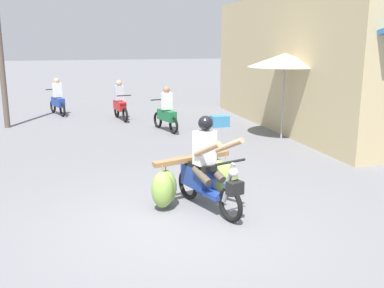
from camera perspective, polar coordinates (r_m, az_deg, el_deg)
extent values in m
plane|color=slate|center=(6.88, -1.58, -10.34)|extent=(120.00, 120.00, 0.00)
torus|color=black|center=(6.89, 5.00, -7.85)|extent=(0.25, 0.56, 0.56)
torus|color=black|center=(7.80, -0.52, -5.22)|extent=(0.25, 0.56, 0.56)
cube|color=navy|center=(7.24, 2.53, -6.38)|extent=(0.40, 0.61, 0.08)
cube|color=navy|center=(7.50, 0.74, -4.24)|extent=(0.47, 0.70, 0.36)
cube|color=black|center=(7.37, 1.09, -2.76)|extent=(0.44, 0.65, 0.10)
cylinder|color=gray|center=(6.82, 4.74, -5.03)|extent=(0.16, 0.29, 0.69)
cylinder|color=black|center=(6.69, 5.01, -2.35)|extent=(0.54, 0.21, 0.04)
sphere|color=silver|center=(6.67, 5.42, -3.66)|extent=(0.14, 0.14, 0.14)
cube|color=black|center=(6.71, 5.59, -5.71)|extent=(0.28, 0.23, 0.20)
cube|color=navy|center=(6.79, 5.05, -5.48)|extent=(0.18, 0.30, 0.04)
cube|color=olive|center=(7.54, 0.10, -1.92)|extent=(1.45, 0.57, 0.08)
cube|color=olive|center=(7.69, -0.65, -1.84)|extent=(1.31, 0.50, 0.06)
ellipsoid|color=#82A544|center=(7.41, -3.41, -5.67)|extent=(0.47, 0.45, 0.60)
cylinder|color=#998459|center=(7.30, -3.45, -3.04)|extent=(0.02, 0.02, 0.17)
ellipsoid|color=#86AA49|center=(7.96, 4.32, -4.36)|extent=(0.54, 0.50, 0.58)
cylinder|color=#998459|center=(7.86, 4.37, -1.92)|extent=(0.02, 0.02, 0.18)
ellipsoid|color=#8AAE4D|center=(7.95, 3.21, -3.78)|extent=(0.43, 0.40, 0.53)
cylinder|color=#998459|center=(7.86, 3.23, -1.70)|extent=(0.02, 0.02, 0.13)
ellipsoid|color=#85A948|center=(7.27, -3.84, -5.93)|extent=(0.41, 0.37, 0.62)
cylinder|color=#998459|center=(7.16, -3.88, -3.28)|extent=(0.02, 0.02, 0.14)
cube|color=silver|center=(7.19, 1.65, -0.45)|extent=(0.39, 0.32, 0.56)
sphere|color=black|center=(7.09, 1.77, 2.74)|extent=(0.24, 0.24, 0.24)
cylinder|color=tan|center=(7.02, 4.55, -0.28)|extent=(0.36, 0.70, 0.39)
cylinder|color=tan|center=(6.80, 1.97, -0.70)|extent=(0.26, 0.72, 0.39)
cylinder|color=#4C4238|center=(7.29, 3.07, -3.78)|extent=(0.26, 0.46, 0.27)
cylinder|color=#4C4238|center=(7.13, 1.26, -4.15)|extent=(0.26, 0.46, 0.27)
torus|color=black|center=(15.32, -8.67, 3.76)|extent=(0.16, 0.53, 0.52)
torus|color=black|center=(16.37, -9.75, 4.32)|extent=(0.16, 0.53, 0.52)
cube|color=red|center=(15.90, -9.36, 4.95)|extent=(0.38, 0.93, 0.32)
cylinder|color=black|center=(15.27, -8.81, 6.23)|extent=(0.50, 0.12, 0.04)
cube|color=#B2B7C6|center=(15.86, -9.44, 6.57)|extent=(0.33, 0.25, 0.52)
sphere|color=tan|center=(15.81, -9.47, 7.82)|extent=(0.20, 0.20, 0.20)
torus|color=black|center=(17.99, -17.58, 4.69)|extent=(0.25, 0.52, 0.52)
torus|color=black|center=(16.95, -16.46, 4.28)|extent=(0.25, 0.52, 0.52)
cube|color=navy|center=(17.34, -16.99, 5.24)|extent=(0.53, 0.93, 0.32)
cylinder|color=black|center=(17.86, -17.68, 6.77)|extent=(0.48, 0.20, 0.04)
cube|color=silver|center=(17.27, -17.07, 6.71)|extent=(0.35, 0.29, 0.52)
sphere|color=tan|center=(17.26, -17.17, 7.86)|extent=(0.20, 0.20, 0.20)
torus|color=black|center=(14.23, -4.46, 3.14)|extent=(0.21, 0.52, 0.52)
torus|color=black|center=(13.26, -2.40, 2.42)|extent=(0.21, 0.52, 0.52)
cube|color=#196638|center=(13.61, -3.29, 3.72)|extent=(0.46, 0.93, 0.32)
cylinder|color=black|center=(14.08, -4.42, 5.76)|extent=(0.49, 0.16, 0.04)
cube|color=silver|center=(13.53, -3.28, 5.59)|extent=(0.34, 0.27, 0.52)
sphere|color=#9E7051|center=(13.50, -3.34, 7.07)|extent=(0.20, 0.20, 0.20)
cube|color=tan|center=(15.33, 18.44, 10.02)|extent=(4.90, 9.33, 4.12)
cylinder|color=#99999E|center=(12.75, 11.70, 5.42)|extent=(0.05, 0.05, 2.14)
cone|color=beige|center=(12.65, 11.95, 10.62)|extent=(2.05, 2.05, 0.37)
cube|color=teal|center=(14.44, 3.62, 2.98)|extent=(0.56, 0.40, 0.36)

